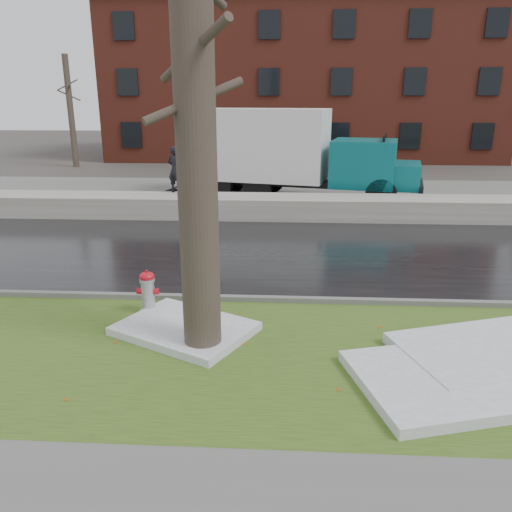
# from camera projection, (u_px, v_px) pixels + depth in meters

# --- Properties ---
(ground) EXTENTS (120.00, 120.00, 0.00)m
(ground) POSITION_uv_depth(u_px,v_px,m) (235.00, 323.00, 9.17)
(ground) COLOR #47423D
(ground) RESTS_ON ground
(verge) EXTENTS (60.00, 4.50, 0.04)m
(verge) POSITION_uv_depth(u_px,v_px,m) (227.00, 356.00, 7.97)
(verge) COLOR #324E1A
(verge) RESTS_ON ground
(road) EXTENTS (60.00, 7.00, 0.03)m
(road) POSITION_uv_depth(u_px,v_px,m) (251.00, 252.00, 13.45)
(road) COLOR black
(road) RESTS_ON ground
(parking_lot) EXTENTS (60.00, 9.00, 0.03)m
(parking_lot) POSITION_uv_depth(u_px,v_px,m) (264.00, 195.00, 21.55)
(parking_lot) COLOR slate
(parking_lot) RESTS_ON ground
(curb) EXTENTS (60.00, 0.15, 0.14)m
(curb) POSITION_uv_depth(u_px,v_px,m) (239.00, 299.00, 10.10)
(curb) COLOR slate
(curb) RESTS_ON ground
(snowbank) EXTENTS (60.00, 1.60, 0.75)m
(snowbank) POSITION_uv_depth(u_px,v_px,m) (259.00, 207.00, 17.34)
(snowbank) COLOR #AEA89F
(snowbank) RESTS_ON ground
(brick_building) EXTENTS (26.00, 12.00, 10.00)m
(brick_building) POSITION_uv_depth(u_px,v_px,m) (302.00, 85.00, 36.14)
(brick_building) COLOR maroon
(brick_building) RESTS_ON ground
(bg_tree_left) EXTENTS (1.40, 1.62, 6.50)m
(bg_tree_left) POSITION_uv_depth(u_px,v_px,m) (71.00, 111.00, 29.79)
(bg_tree_left) COLOR brown
(bg_tree_left) RESTS_ON ground
(bg_tree_center) EXTENTS (1.40, 1.62, 6.50)m
(bg_tree_center) POSITION_uv_depth(u_px,v_px,m) (183.00, 109.00, 33.27)
(bg_tree_center) COLOR brown
(bg_tree_center) RESTS_ON ground
(fire_hydrant) EXTENTS (0.41, 0.35, 0.86)m
(fire_hydrant) POSITION_uv_depth(u_px,v_px,m) (148.00, 290.00, 9.39)
(fire_hydrant) COLOR #A7AAAF
(fire_hydrant) RESTS_ON verge
(tree) EXTENTS (1.36, 1.56, 7.54)m
(tree) POSITION_uv_depth(u_px,v_px,m) (195.00, 107.00, 7.05)
(tree) COLOR brown
(tree) RESTS_ON verge
(box_truck) EXTENTS (10.95, 4.48, 3.62)m
(box_truck) POSITION_uv_depth(u_px,v_px,m) (285.00, 152.00, 20.29)
(box_truck) COLOR black
(box_truck) RESTS_ON ground
(worker) EXTENTS (0.70, 0.59, 1.64)m
(worker) POSITION_uv_depth(u_px,v_px,m) (175.00, 169.00, 17.72)
(worker) COLOR black
(worker) RESTS_ON snowbank
(snow_patch_near) EXTENTS (3.04, 2.61, 0.16)m
(snow_patch_near) POSITION_uv_depth(u_px,v_px,m) (450.00, 380.00, 7.10)
(snow_patch_near) COLOR silver
(snow_patch_near) RESTS_ON verge
(snow_patch_far) EXTENTS (2.69, 2.44, 0.14)m
(snow_patch_far) POSITION_uv_depth(u_px,v_px,m) (185.00, 329.00, 8.71)
(snow_patch_far) COLOR silver
(snow_patch_far) RESTS_ON verge
(snow_patch_side) EXTENTS (3.22, 2.59, 0.18)m
(snow_patch_side) POSITION_uv_depth(u_px,v_px,m) (491.00, 352.00, 7.86)
(snow_patch_side) COLOR silver
(snow_patch_side) RESTS_ON verge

